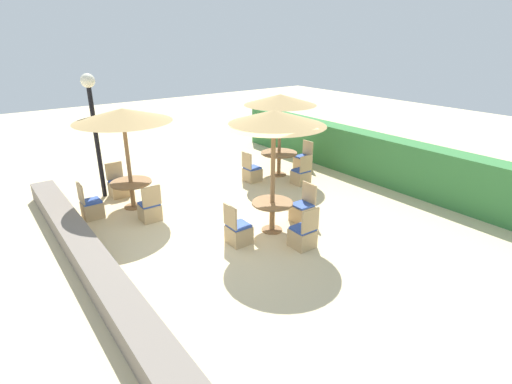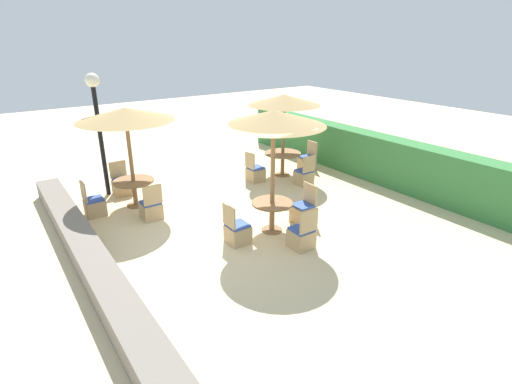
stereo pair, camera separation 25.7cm
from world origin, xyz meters
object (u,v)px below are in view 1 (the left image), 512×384
(patio_chair_back_left_south, at_px, (252,173))
(patio_chair_front_left_west, at_px, (118,187))
(parasol_front_left, at_px, (123,116))
(patio_chair_back_left_north, at_px, (303,161))
(round_table_front_left, at_px, (131,187))
(parasol_back_left, at_px, (280,100))
(lamp_post, at_px, (92,112))
(patio_chair_front_left_south, at_px, (91,208))
(patio_chair_back_left_east, at_px, (301,176))
(patio_chair_center_south, at_px, (238,232))
(patio_chair_center_east, at_px, (303,236))
(round_table_center, at_px, (272,209))
(patio_chair_front_left_east, at_px, (150,210))
(patio_chair_center_north, at_px, (303,211))
(parasol_center, at_px, (274,119))
(round_table_back_left, at_px, (279,157))

(patio_chair_back_left_south, xyz_separation_m, patio_chair_front_left_west, (-1.24, -3.71, 0.00))
(parasol_front_left, bearing_deg, patio_chair_back_left_north, 87.18)
(round_table_front_left, xyz_separation_m, patio_chair_front_left_west, (-1.00, -0.04, -0.29))
(parasol_back_left, height_order, round_table_front_left, parasol_back_left)
(lamp_post, xyz_separation_m, patio_chair_front_left_south, (1.25, -0.68, -2.09))
(parasol_back_left, distance_m, patio_chair_back_left_east, 2.36)
(patio_chair_center_south, height_order, patio_chair_front_left_west, same)
(lamp_post, xyz_separation_m, round_table_front_left, (1.24, 0.37, -1.80))
(parasol_back_left, relative_size, round_table_front_left, 2.45)
(patio_chair_back_left_north, xyz_separation_m, patio_chair_center_east, (3.92, -3.63, 0.00))
(round_table_center, xyz_separation_m, patio_chair_front_left_west, (-4.21, -2.12, -0.27))
(patio_chair_center_east, xyz_separation_m, patio_chair_center_south, (-0.95, -1.01, 0.00))
(patio_chair_front_left_east, bearing_deg, round_table_center, -47.21)
(round_table_center, relative_size, patio_chair_center_north, 1.00)
(round_table_front_left, height_order, patio_chair_front_left_west, patio_chair_front_left_west)
(parasol_center, bearing_deg, patio_chair_back_left_east, 125.63)
(lamp_post, relative_size, round_table_back_left, 2.90)
(patio_chair_back_left_north, relative_size, patio_chair_back_left_east, 1.00)
(round_table_center, distance_m, round_table_front_left, 3.83)
(patio_chair_center_south, bearing_deg, patio_chair_center_north, 89.74)
(parasol_center, distance_m, round_table_front_left, 4.34)
(patio_chair_center_south, relative_size, round_table_front_left, 0.89)
(round_table_front_left, distance_m, patio_chair_front_left_south, 1.09)
(patio_chair_back_left_south, height_order, round_table_front_left, patio_chair_back_left_south)
(patio_chair_center_north, height_order, round_table_front_left, patio_chair_center_north)
(lamp_post, height_order, round_table_back_left, lamp_post)
(patio_chair_back_left_south, xyz_separation_m, patio_chair_center_north, (3.02, -0.68, 0.00))
(patio_chair_back_left_east, height_order, patio_chair_back_left_south, same)
(lamp_post, distance_m, round_table_center, 5.40)
(parasol_center, relative_size, parasol_front_left, 1.08)
(patio_chair_back_left_north, relative_size, patio_chair_center_south, 1.00)
(patio_chair_back_left_east, bearing_deg, patio_chair_back_left_south, 133.77)
(lamp_post, xyz_separation_m, patio_chair_back_left_south, (1.48, 4.04, -2.09))
(patio_chair_back_left_south, xyz_separation_m, patio_chair_front_left_east, (0.78, -3.62, 0.00))
(round_table_center, xyz_separation_m, patio_chair_front_left_east, (-2.20, -2.03, -0.27))
(patio_chair_back_left_east, distance_m, parasol_center, 3.99)
(patio_chair_center_north, xyz_separation_m, patio_chair_front_left_west, (-4.26, -3.03, 0.00))
(parasol_center, height_order, round_table_center, parasol_center)
(round_table_back_left, xyz_separation_m, round_table_front_left, (-0.29, -4.70, -0.05))
(patio_chair_back_left_north, bearing_deg, parasol_back_left, 90.18)
(parasol_front_left, bearing_deg, patio_chair_front_left_west, -177.90)
(parasol_back_left, xyz_separation_m, patio_chair_center_south, (2.96, -3.58, -2.12))
(parasol_back_left, distance_m, parasol_center, 3.93)
(parasol_back_left, relative_size, parasol_front_left, 0.99)
(patio_chair_front_left_west, xyz_separation_m, patio_chair_front_left_south, (1.01, -1.01, 0.00))
(round_table_center, distance_m, parasol_front_left, 4.26)
(patio_chair_front_left_east, relative_size, patio_chair_front_left_west, 1.00)
(patio_chair_back_left_east, height_order, patio_chair_center_east, same)
(parasol_back_left, distance_m, patio_chair_back_left_north, 2.37)
(patio_chair_center_east, bearing_deg, patio_chair_back_left_north, 47.15)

